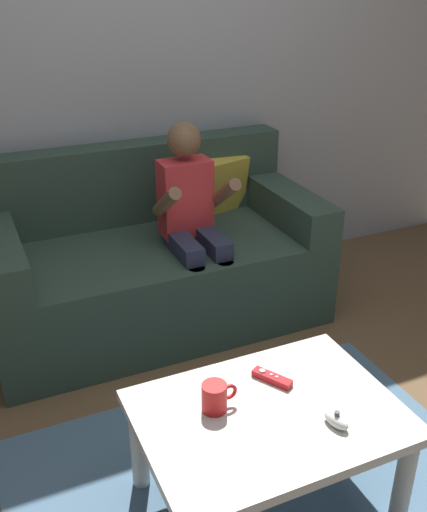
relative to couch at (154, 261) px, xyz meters
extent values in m
plane|color=brown|center=(0.10, -1.36, -0.31)|extent=(8.34, 8.34, 0.00)
cube|color=#999EA8|center=(0.10, 0.39, 0.94)|extent=(4.17, 0.05, 2.50)
cube|color=#2D4238|center=(-0.01, -0.05, -0.09)|extent=(1.61, 0.80, 0.44)
cube|color=#2D4238|center=(-0.01, 0.27, 0.33)|extent=(1.61, 0.16, 0.40)
cube|color=#2D4238|center=(0.71, -0.05, 0.22)|extent=(0.18, 0.80, 0.17)
cube|color=gold|center=(0.41, 0.19, 0.28)|extent=(0.40, 0.25, 0.31)
cylinder|color=#282D47|center=(0.07, -0.39, -0.09)|extent=(0.08, 0.08, 0.44)
cylinder|color=#282D47|center=(0.21, -0.39, -0.09)|extent=(0.08, 0.08, 0.44)
cube|color=#282D47|center=(0.07, -0.24, 0.17)|extent=(0.09, 0.30, 0.09)
cube|color=#282D47|center=(0.21, -0.24, 0.17)|extent=(0.09, 0.30, 0.09)
cube|color=red|center=(0.14, -0.09, 0.35)|extent=(0.24, 0.14, 0.36)
cylinder|color=brown|center=(0.00, -0.22, 0.39)|extent=(0.06, 0.26, 0.21)
cylinder|color=brown|center=(0.28, -0.22, 0.39)|extent=(0.06, 0.26, 0.21)
sphere|color=brown|center=(0.14, -0.09, 0.63)|extent=(0.16, 0.16, 0.16)
cube|color=beige|center=(-0.07, -1.30, 0.06)|extent=(0.82, 0.59, 0.04)
cylinder|color=beige|center=(0.29, -1.54, -0.13)|extent=(0.06, 0.06, 0.35)
cylinder|color=beige|center=(-0.42, -1.05, -0.13)|extent=(0.06, 0.06, 0.35)
cylinder|color=beige|center=(0.29, -1.05, -0.13)|extent=(0.06, 0.06, 0.35)
cube|color=slate|center=(-0.07, -1.30, -0.30)|extent=(1.65, 1.33, 0.01)
cube|color=red|center=(0.02, -1.17, 0.09)|extent=(0.10, 0.14, 0.02)
cylinder|color=#99999E|center=(0.00, -1.13, 0.11)|extent=(0.02, 0.02, 0.00)
cylinder|color=silver|center=(0.01, -1.16, 0.11)|extent=(0.01, 0.01, 0.00)
cylinder|color=silver|center=(0.03, -1.18, 0.11)|extent=(0.01, 0.01, 0.00)
ellipsoid|color=white|center=(0.09, -1.43, 0.10)|extent=(0.06, 0.10, 0.04)
cylinder|color=#4C4C51|center=(0.09, -1.43, 0.13)|extent=(0.02, 0.02, 0.01)
cylinder|color=red|center=(-0.22, -1.22, 0.13)|extent=(0.08, 0.08, 0.09)
torus|color=red|center=(-0.17, -1.22, 0.13)|extent=(0.06, 0.01, 0.06)
camera|label=1|loc=(-0.82, -2.55, 1.33)|focal=41.78mm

